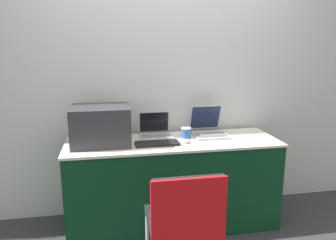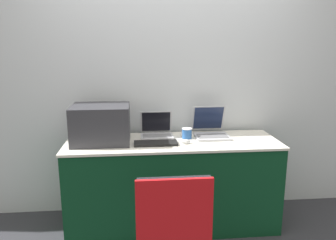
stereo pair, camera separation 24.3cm
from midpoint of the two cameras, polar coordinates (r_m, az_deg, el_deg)
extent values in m
cube|color=silver|center=(3.10, 2.37, 7.36)|extent=(8.00, 0.05, 2.60)
cube|color=#0C381E|center=(2.98, 3.19, -11.17)|extent=(1.82, 0.58, 0.77)
cube|color=silver|center=(2.84, 3.29, -3.88)|extent=(1.84, 0.60, 0.02)
cube|color=#333338|center=(2.79, -9.16, -0.70)|extent=(0.48, 0.39, 0.32)
cube|color=black|center=(2.73, -9.31, 1.77)|extent=(0.38, 0.29, 0.06)
cube|color=#B7B7BC|center=(2.94, 0.43, -2.90)|extent=(0.29, 0.20, 0.02)
cube|color=slate|center=(2.92, 0.45, -2.75)|extent=(0.26, 0.11, 0.00)
cube|color=#B7B7BC|center=(3.03, 0.20, -0.32)|extent=(0.29, 0.04, 0.20)
cube|color=black|center=(3.02, 0.21, -0.33)|extent=(0.26, 0.03, 0.18)
cube|color=#B7B7BC|center=(2.98, 10.01, -2.88)|extent=(0.30, 0.26, 0.02)
cube|color=slate|center=(2.96, 10.08, -2.75)|extent=(0.27, 0.14, 0.00)
cube|color=#B7B7BC|center=(3.11, 9.23, 0.29)|extent=(0.30, 0.10, 0.24)
cube|color=#192342|center=(3.11, 9.26, 0.31)|extent=(0.27, 0.09, 0.22)
cube|color=black|center=(2.73, 0.41, -4.10)|extent=(0.36, 0.15, 0.02)
cylinder|color=#285699|center=(2.91, 5.68, -2.41)|extent=(0.09, 0.09, 0.09)
cylinder|color=white|center=(2.90, 5.70, -1.52)|extent=(0.09, 0.09, 0.01)
ellipsoid|color=silver|center=(2.76, 5.67, -3.80)|extent=(0.07, 0.04, 0.04)
cube|color=black|center=(2.31, 3.54, -17.19)|extent=(0.44, 0.46, 0.04)
cube|color=black|center=(2.02, 4.61, -15.00)|extent=(0.44, 0.03, 0.39)
cylinder|color=silver|center=(2.59, -1.95, -19.47)|extent=(0.02, 0.02, 0.42)
cylinder|color=silver|center=(2.64, 7.24, -18.89)|extent=(0.02, 0.02, 0.42)
cube|color=red|center=(2.01, 4.74, -15.85)|extent=(0.46, 0.02, 0.42)
camera|label=1|loc=(0.12, -87.53, 0.57)|focal=35.00mm
camera|label=2|loc=(0.12, 92.47, -0.57)|focal=35.00mm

